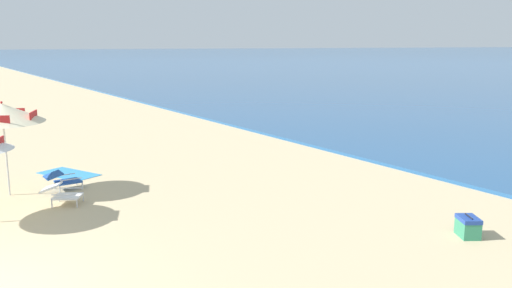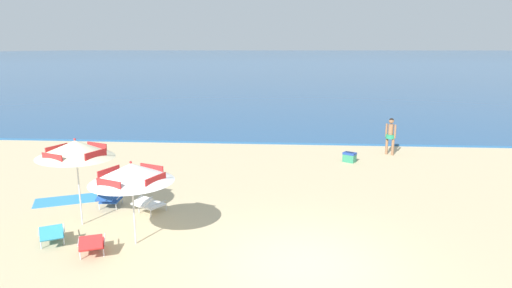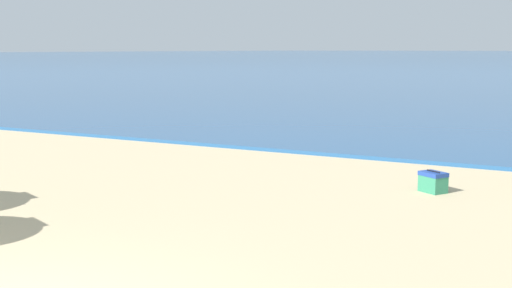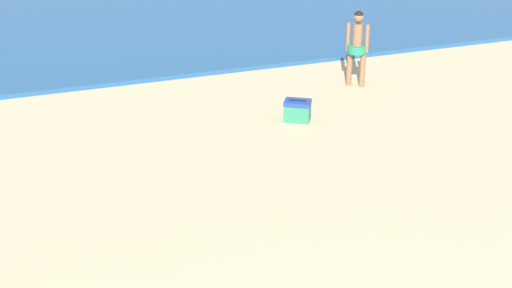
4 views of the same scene
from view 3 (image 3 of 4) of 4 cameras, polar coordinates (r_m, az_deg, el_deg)
The scene contains 1 object.
cooler_box at distance 13.66m, azimuth 14.58°, elevation -3.09°, with size 0.60×0.56×0.43m.
Camera 3 is at (5.43, -4.16, 2.77)m, focal length 47.85 mm.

